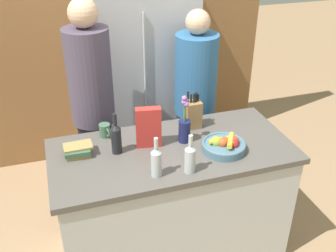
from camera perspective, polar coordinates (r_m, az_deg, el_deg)
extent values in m
plane|color=#A37F5B|center=(3.16, 0.54, -17.01)|extent=(14.00, 14.00, 0.00)
cube|color=silver|center=(2.87, 0.58, -11.15)|extent=(1.53, 0.72, 0.85)
cube|color=#56514C|center=(2.60, 0.62, -3.67)|extent=(1.60, 0.75, 0.04)
cube|color=olive|center=(3.81, -6.84, 14.27)|extent=(2.80, 0.12, 2.60)
cube|color=#B7B7BC|center=(3.61, -3.56, 7.73)|extent=(0.86, 0.60, 1.91)
cylinder|color=#B7B7BC|center=(3.27, -3.33, 7.19)|extent=(0.02, 0.02, 1.05)
cylinder|color=slate|center=(2.58, 8.08, -3.02)|extent=(0.29, 0.29, 0.05)
torus|color=slate|center=(2.57, 8.11, -2.57)|extent=(0.29, 0.29, 0.02)
sphere|color=#C64C23|center=(2.57, 8.22, -2.30)|extent=(0.07, 0.07, 0.07)
sphere|color=#C64C23|center=(2.55, 7.95, -2.43)|extent=(0.07, 0.07, 0.07)
sphere|color=red|center=(2.56, 9.48, -2.60)|extent=(0.07, 0.07, 0.07)
sphere|color=#99B233|center=(2.56, 7.02, -2.23)|extent=(0.07, 0.07, 0.07)
sphere|color=red|center=(2.58, 9.54, -2.22)|extent=(0.07, 0.07, 0.07)
cylinder|color=yellow|center=(2.57, 7.69, -2.00)|extent=(0.16, 0.04, 0.03)
cylinder|color=yellow|center=(2.55, 9.08, -2.07)|extent=(0.11, 0.16, 0.03)
cube|color=olive|center=(2.79, 3.64, 1.67)|extent=(0.11, 0.09, 0.20)
cylinder|color=black|center=(2.72, 2.91, 4.14)|extent=(0.01, 0.01, 0.09)
cylinder|color=black|center=(2.72, 3.36, 3.92)|extent=(0.01, 0.01, 0.07)
cylinder|color=black|center=(2.72, 3.80, 3.96)|extent=(0.01, 0.01, 0.08)
cylinder|color=black|center=(2.73, 4.12, 4.10)|extent=(0.01, 0.01, 0.08)
cylinder|color=black|center=(2.76, 4.39, 4.06)|extent=(0.01, 0.01, 0.06)
cylinder|color=#191E4C|center=(2.63, 2.39, -0.75)|extent=(0.08, 0.08, 0.15)
cylinder|color=#477538|center=(2.56, 2.58, 2.22)|extent=(0.01, 0.02, 0.15)
sphere|color=#9966B2|center=(2.52, 2.69, 3.75)|extent=(0.03, 0.03, 0.03)
cylinder|color=#477538|center=(2.56, 2.48, 2.10)|extent=(0.01, 0.01, 0.14)
sphere|color=#9966B2|center=(2.53, 2.53, 3.50)|extent=(0.03, 0.03, 0.03)
cylinder|color=#477538|center=(2.56, 2.37, 2.09)|extent=(0.01, 0.01, 0.14)
sphere|color=#9966B2|center=(2.53, 2.35, 3.49)|extent=(0.04, 0.04, 0.04)
cylinder|color=#477538|center=(2.55, 2.39, 2.36)|extent=(0.01, 0.01, 0.17)
sphere|color=#9966B2|center=(2.51, 2.39, 4.05)|extent=(0.04, 0.04, 0.04)
cylinder|color=#477538|center=(2.55, 2.44, 2.07)|extent=(0.01, 0.01, 0.14)
sphere|color=#9966B2|center=(2.52, 2.47, 3.48)|extent=(0.03, 0.03, 0.03)
cylinder|color=#477538|center=(2.55, 2.58, 1.93)|extent=(0.01, 0.01, 0.13)
sphere|color=#9966B2|center=(2.52, 2.69, 3.18)|extent=(0.04, 0.04, 0.04)
cube|color=red|center=(2.55, -2.85, -0.20)|extent=(0.17, 0.09, 0.28)
cylinder|color=#42664C|center=(2.73, -9.16, -0.60)|extent=(0.08, 0.08, 0.09)
torus|color=#42664C|center=(2.70, -8.77, -0.96)|extent=(0.03, 0.06, 0.06)
cube|color=#99844C|center=(2.58, -12.94, -3.89)|extent=(0.15, 0.12, 0.03)
cube|color=#3D6047|center=(2.57, -13.05, -3.31)|extent=(0.17, 0.15, 0.03)
cube|color=#99844C|center=(2.56, -12.95, -2.86)|extent=(0.18, 0.12, 0.02)
cylinder|color=#B2BCC1|center=(2.30, -1.70, -5.56)|extent=(0.06, 0.06, 0.16)
cone|color=#B2BCC1|center=(2.25, -1.73, -3.57)|extent=(0.06, 0.06, 0.03)
cylinder|color=#B2BCC1|center=(2.22, -1.75, -2.51)|extent=(0.02, 0.02, 0.07)
cylinder|color=#B2BCC1|center=(2.34, 3.20, -5.02)|extent=(0.07, 0.07, 0.16)
cone|color=#B2BCC1|center=(2.29, 3.27, -3.11)|extent=(0.07, 0.07, 0.03)
cylinder|color=#B2BCC1|center=(2.26, 3.30, -2.09)|extent=(0.03, 0.03, 0.07)
cylinder|color=black|center=(2.52, -7.50, -2.13)|extent=(0.07, 0.07, 0.17)
cone|color=black|center=(2.47, -7.66, -0.08)|extent=(0.07, 0.07, 0.03)
cylinder|color=black|center=(2.44, -7.74, 1.01)|extent=(0.03, 0.03, 0.07)
cube|color=#383842|center=(3.28, -9.96, -5.66)|extent=(0.27, 0.20, 0.85)
cylinder|color=#4C4256|center=(2.91, -11.30, 7.00)|extent=(0.32, 0.32, 0.71)
sphere|color=#DBAD89|center=(2.77, -12.25, 15.77)|extent=(0.21, 0.21, 0.21)
cube|color=#383842|center=(3.49, 3.66, -3.54)|extent=(0.31, 0.25, 0.78)
cylinder|color=#2D6093|center=(3.15, 4.08, 7.42)|extent=(0.34, 0.34, 0.65)
sphere|color=#DBAD89|center=(3.02, 4.37, 14.83)|extent=(0.19, 0.19, 0.19)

